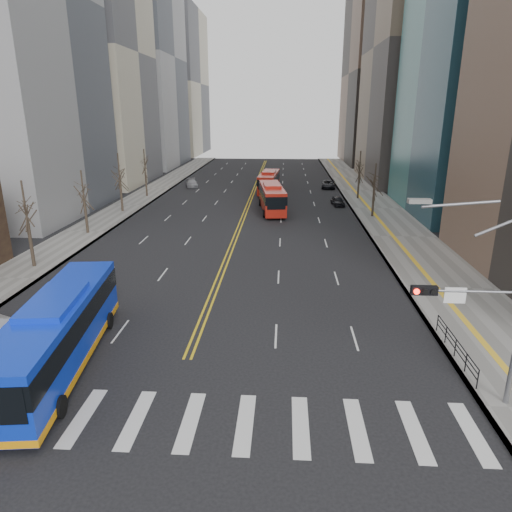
{
  "coord_description": "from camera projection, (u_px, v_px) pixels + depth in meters",
  "views": [
    {
      "loc": [
        5.03,
        -16.25,
        12.76
      ],
      "look_at": [
        3.38,
        10.16,
        4.25
      ],
      "focal_mm": 32.0,
      "sensor_mm": 36.0,
      "label": 1
    }
  ],
  "objects": [
    {
      "name": "ground",
      "position": [
        163.0,
        420.0,
        19.65
      ],
      "size": [
        220.0,
        220.0,
        0.0
      ],
      "primitive_type": "plane",
      "color": "black"
    },
    {
      "name": "car_silver",
      "position": [
        192.0,
        183.0,
        78.71
      ],
      "size": [
        2.93,
        4.81,
        1.3
      ],
      "primitive_type": "imported",
      "rotation": [
        0.0,
        0.0,
        0.26
      ],
      "color": "#97969B",
      "rests_on": "ground"
    },
    {
      "name": "car_dark_mid",
      "position": [
        338.0,
        201.0,
        63.43
      ],
      "size": [
        1.91,
        3.8,
        1.24
      ],
      "primitive_type": "imported",
      "rotation": [
        0.0,
        0.0,
        0.12
      ],
      "color": "black",
      "rests_on": "ground"
    },
    {
      "name": "office_towers",
      "position": [
        258.0,
        41.0,
        77.4
      ],
      "size": [
        83.0,
        134.0,
        58.0
      ],
      "color": "gray",
      "rests_on": "ground"
    },
    {
      "name": "centerline",
      "position": [
        252.0,
        194.0,
        71.9
      ],
      "size": [
        0.55,
        100.0,
        0.01
      ],
      "color": "gold",
      "rests_on": "ground"
    },
    {
      "name": "signal_mast",
      "position": [
        489.0,
        306.0,
        19.24
      ],
      "size": [
        5.37,
        0.37,
        9.39
      ],
      "color": "gray",
      "rests_on": "ground"
    },
    {
      "name": "crosswalk",
      "position": [
        163.0,
        420.0,
        19.64
      ],
      "size": [
        26.7,
        4.0,
        0.01
      ],
      "color": "silver",
      "rests_on": "ground"
    },
    {
      "name": "red_bus_near",
      "position": [
        272.0,
        196.0,
        59.4
      ],
      "size": [
        4.0,
        11.62,
        3.6
      ],
      "color": "#AD1E12",
      "rests_on": "ground"
    },
    {
      "name": "sidewalk_left",
      "position": [
        129.0,
        205.0,
        63.35
      ],
      "size": [
        5.0,
        130.0,
        0.15
      ],
      "primitive_type": "cube",
      "color": "slate",
      "rests_on": "ground"
    },
    {
      "name": "sidewalk_right",
      "position": [
        377.0,
        208.0,
        61.34
      ],
      "size": [
        7.0,
        130.0,
        0.15
      ],
      "primitive_type": "cube",
      "color": "slate",
      "rests_on": "ground"
    },
    {
      "name": "car_dark_far",
      "position": [
        328.0,
        184.0,
        77.48
      ],
      "size": [
        2.63,
        4.92,
        1.31
      ],
      "primitive_type": "imported",
      "rotation": [
        0.0,
        0.0,
        -0.1
      ],
      "color": "black",
      "rests_on": "ground"
    },
    {
      "name": "blue_bus",
      "position": [
        58.0,
        331.0,
        23.21
      ],
      "size": [
        4.37,
        13.49,
        3.83
      ],
      "color": "#0E32DB",
      "rests_on": "ground"
    },
    {
      "name": "red_bus_far",
      "position": [
        269.0,
        181.0,
        72.97
      ],
      "size": [
        3.35,
        11.04,
        3.46
      ],
      "color": "#AD1E12",
      "rests_on": "ground"
    },
    {
      "name": "street_trees",
      "position": [
        176.0,
        183.0,
        51.41
      ],
      "size": [
        35.2,
        47.2,
        7.6
      ],
      "color": "#2E241C",
      "rests_on": "ground"
    },
    {
      "name": "pedestrian_railing",
      "position": [
        456.0,
        345.0,
        24.25
      ],
      "size": [
        0.06,
        6.06,
        1.02
      ],
      "color": "black",
      "rests_on": "sidewalk_right"
    }
  ]
}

